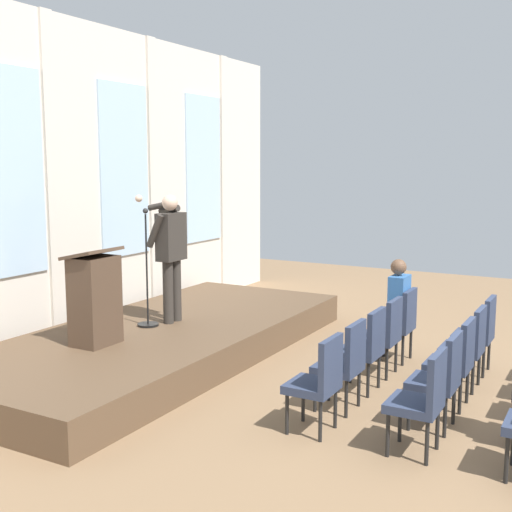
# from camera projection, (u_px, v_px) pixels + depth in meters

# --- Properties ---
(rear_partition) EXTENTS (10.86, 0.14, 4.50)m
(rear_partition) POSITION_uv_depth(u_px,v_px,m) (72.00, 182.00, 9.11)
(rear_partition) COLOR silver
(rear_partition) RESTS_ON ground
(stage_platform) EXTENTS (5.95, 2.53, 0.40)m
(stage_platform) POSITION_uv_depth(u_px,v_px,m) (163.00, 341.00, 8.63)
(stage_platform) COLOR brown
(stage_platform) RESTS_ON ground
(speaker) EXTENTS (0.51, 0.69, 1.72)m
(speaker) POSITION_uv_depth(u_px,v_px,m) (170.00, 248.00, 8.69)
(speaker) COLOR #332D28
(speaker) RESTS_ON stage_platform
(mic_stand) EXTENTS (0.28, 0.28, 1.55)m
(mic_stand) POSITION_uv_depth(u_px,v_px,m) (148.00, 301.00, 8.57)
(mic_stand) COLOR black
(mic_stand) RESTS_ON stage_platform
(lectern) EXTENTS (0.60, 0.48, 1.16)m
(lectern) POSITION_uv_depth(u_px,v_px,m) (95.00, 298.00, 7.67)
(lectern) COLOR #4C3828
(lectern) RESTS_ON stage_platform
(chair_r0_c0) EXTENTS (0.46, 0.44, 0.94)m
(chair_r0_c0) POSITION_uv_depth(u_px,v_px,m) (319.00, 378.00, 6.11)
(chair_r0_c0) COLOR black
(chair_r0_c0) RESTS_ON ground
(chair_r0_c1) EXTENTS (0.46, 0.44, 0.94)m
(chair_r0_c1) POSITION_uv_depth(u_px,v_px,m) (345.00, 360.00, 6.67)
(chair_r0_c1) COLOR black
(chair_r0_c1) RESTS_ON ground
(chair_r0_c2) EXTENTS (0.46, 0.44, 0.94)m
(chair_r0_c2) POSITION_uv_depth(u_px,v_px,m) (366.00, 345.00, 7.23)
(chair_r0_c2) COLOR black
(chair_r0_c2) RESTS_ON ground
(chair_r0_c3) EXTENTS (0.46, 0.44, 0.94)m
(chair_r0_c3) POSITION_uv_depth(u_px,v_px,m) (385.00, 332.00, 7.79)
(chair_r0_c3) COLOR black
(chair_r0_c3) RESTS_ON ground
(chair_r0_c4) EXTENTS (0.46, 0.44, 0.94)m
(chair_r0_c4) POSITION_uv_depth(u_px,v_px,m) (401.00, 320.00, 8.35)
(chair_r0_c4) COLOR black
(chair_r0_c4) RESTS_ON ground
(audience_r0_c4) EXTENTS (0.36, 0.39, 1.32)m
(audience_r0_c4) POSITION_uv_depth(u_px,v_px,m) (395.00, 304.00, 8.36)
(audience_r0_c4) COLOR #2D2D33
(audience_r0_c4) RESTS_ON ground
(chair_r1_c0) EXTENTS (0.46, 0.44, 0.94)m
(chair_r1_c0) POSITION_uv_depth(u_px,v_px,m) (423.00, 396.00, 5.64)
(chair_r1_c0) COLOR black
(chair_r1_c0) RESTS_ON ground
(chair_r1_c1) EXTENTS (0.46, 0.44, 0.94)m
(chair_r1_c1) POSITION_uv_depth(u_px,v_px,m) (441.00, 375.00, 6.20)
(chair_r1_c1) COLOR black
(chair_r1_c1) RESTS_ON ground
(chair_r1_c2) EXTENTS (0.46, 0.44, 0.94)m
(chair_r1_c2) POSITION_uv_depth(u_px,v_px,m) (456.00, 358.00, 6.76)
(chair_r1_c2) COLOR black
(chair_r1_c2) RESTS_ON ground
(chair_r1_c3) EXTENTS (0.46, 0.44, 0.94)m
(chair_r1_c3) POSITION_uv_depth(u_px,v_px,m) (469.00, 343.00, 7.32)
(chair_r1_c3) COLOR black
(chair_r1_c3) RESTS_ON ground
(chair_r1_c4) EXTENTS (0.46, 0.44, 0.94)m
(chair_r1_c4) POSITION_uv_depth(u_px,v_px,m) (480.00, 330.00, 7.88)
(chair_r1_c4) COLOR black
(chair_r1_c4) RESTS_ON ground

